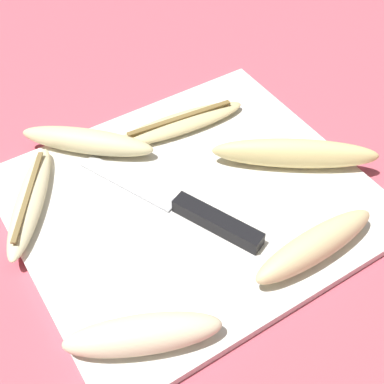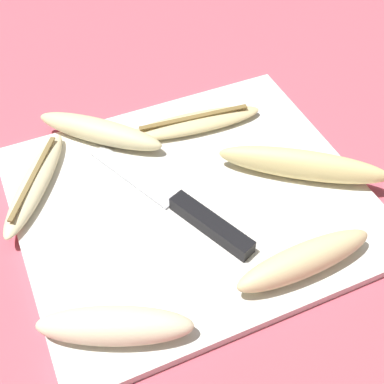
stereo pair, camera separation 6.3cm
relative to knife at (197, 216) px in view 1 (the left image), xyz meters
The scene contains 9 objects.
ground_plane 0.04m from the knife, 67.89° to the left, with size 4.00×4.00×0.00m, color #C65160.
cutting_board 0.04m from the knife, 67.89° to the left, with size 0.40×0.36×0.01m.
knife is the anchor object (origin of this frame).
banana_mellow_near 0.16m from the knife, 65.51° to the left, with size 0.19×0.06×0.02m.
banana_ripe_center 0.13m from the knife, 54.03° to the right, with size 0.16×0.04×0.04m.
banana_cream_curved 0.20m from the knife, 141.52° to the left, with size 0.12×0.16×0.02m.
banana_golden_short 0.15m from the knife, ahead, with size 0.19×0.15×0.04m.
banana_bright_far 0.16m from the knife, 141.48° to the right, with size 0.15×0.10×0.04m.
banana_soft_right 0.18m from the knife, 107.78° to the left, with size 0.15×0.14×0.03m.
Camera 1 is at (-0.22, -0.35, 0.49)m, focal length 50.00 mm.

